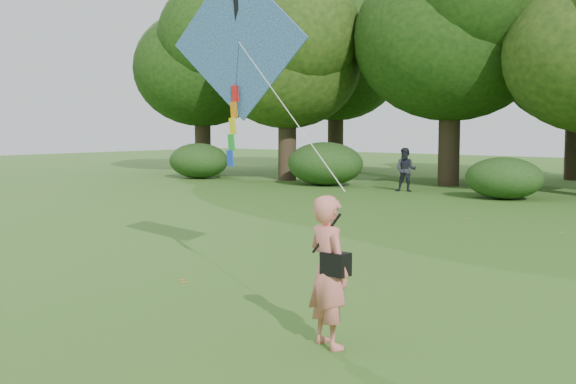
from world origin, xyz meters
The scene contains 6 objects.
ground centered at (0.00, 0.00, 0.00)m, with size 100.00×100.00×0.00m, color #265114.
man_kite_flyer centered at (0.97, 0.14, 0.86)m, with size 0.63×0.41×1.72m, color #E4776B.
bystander_left centered at (-7.95, 17.41, 0.82)m, with size 0.80×0.62×1.65m, color #21232D.
crossbody_bag centered at (1.09, 0.11, 0.98)m, with size 0.43×0.20×0.70m.
flying_kite centered at (-2.24, 2.13, 3.77)m, with size 4.71×2.30×3.28m.
fallen_leaves centered at (1.24, 5.61, 0.01)m, with size 9.00×13.83×0.01m.
Camera 1 is at (5.66, -6.34, 2.50)m, focal length 45.00 mm.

